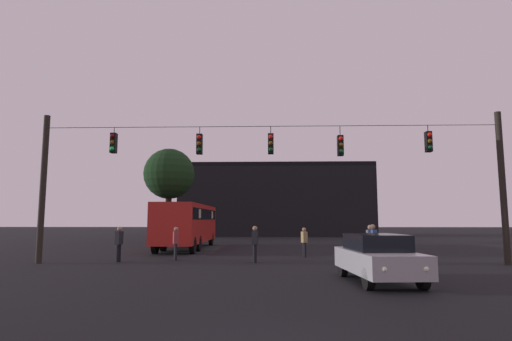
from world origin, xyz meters
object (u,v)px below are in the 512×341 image
at_px(city_bus, 188,222).
at_px(pedestrian_crossing_right, 304,241).
at_px(pedestrian_crossing_left, 255,242).
at_px(pedestrian_far_side, 176,241).
at_px(pedestrian_crossing_center, 373,241).
at_px(tree_left_silhouette, 169,174).
at_px(car_near_right, 378,257).
at_px(pedestrian_near_bus, 371,241).
at_px(pedestrian_trailing, 119,242).

xyz_separation_m(city_bus, pedestrian_crossing_right, (7.51, -6.26, -0.99)).
xyz_separation_m(pedestrian_crossing_left, pedestrian_far_side, (-3.96, 1.06, -0.04)).
bearing_deg(pedestrian_crossing_left, pedestrian_crossing_center, -6.84).
height_order(city_bus, pedestrian_crossing_left, city_bus).
relative_size(pedestrian_crossing_right, tree_left_silhouette, 0.19).
bearing_deg(city_bus, tree_left_silhouette, 112.59).
relative_size(city_bus, pedestrian_far_side, 6.76).
relative_size(car_near_right, tree_left_silhouette, 0.53).
bearing_deg(pedestrian_far_side, pedestrian_crossing_right, 15.63).
xyz_separation_m(pedestrian_crossing_right, pedestrian_near_bus, (2.89, -2.60, 0.12)).
xyz_separation_m(pedestrian_crossing_right, tree_left_silhouette, (-10.86, 14.32, 5.18)).
height_order(city_bus, pedestrian_crossing_right, city_bus).
relative_size(car_near_right, pedestrian_near_bus, 2.54).
height_order(car_near_right, pedestrian_near_bus, pedestrian_near_bus).
relative_size(pedestrian_crossing_center, tree_left_silhouette, 0.21).
xyz_separation_m(city_bus, pedestrian_crossing_left, (4.97, -9.13, -0.90)).
xyz_separation_m(city_bus, pedestrian_far_side, (1.00, -8.08, -0.95)).
bearing_deg(pedestrian_crossing_right, tree_left_silhouette, 127.18).
relative_size(pedestrian_crossing_right, pedestrian_far_side, 0.96).
distance_m(city_bus, pedestrian_crossing_right, 9.82).
relative_size(pedestrian_crossing_left, pedestrian_crossing_center, 0.95).
relative_size(pedestrian_crossing_right, pedestrian_trailing, 0.95).
relative_size(car_near_right, pedestrian_crossing_center, 2.49).
xyz_separation_m(pedestrian_crossing_center, pedestrian_far_side, (-9.28, 1.70, -0.10)).
relative_size(pedestrian_crossing_left, pedestrian_far_side, 1.04).
height_order(city_bus, car_near_right, city_bus).
xyz_separation_m(car_near_right, pedestrian_crossing_left, (-4.15, 5.91, 0.17)).
distance_m(pedestrian_crossing_left, pedestrian_crossing_center, 5.36).
distance_m(pedestrian_near_bus, pedestrian_trailing, 11.91).
bearing_deg(tree_left_silhouette, car_near_right, -61.64).
height_order(city_bus, pedestrian_near_bus, city_bus).
distance_m(pedestrian_crossing_right, tree_left_silhouette, 18.70).
relative_size(car_near_right, pedestrian_trailing, 2.68).
xyz_separation_m(car_near_right, pedestrian_near_bus, (1.28, 6.19, 0.20)).
distance_m(car_near_right, pedestrian_trailing, 12.24).
distance_m(pedestrian_crossing_left, pedestrian_near_bus, 5.44).
height_order(city_bus, pedestrian_far_side, city_bus).
distance_m(pedestrian_crossing_left, tree_left_silhouette, 19.77).
bearing_deg(car_near_right, pedestrian_far_side, 139.35).
distance_m(city_bus, pedestrian_crossing_center, 14.21).
distance_m(city_bus, car_near_right, 17.63).
distance_m(pedestrian_crossing_center, pedestrian_trailing, 11.83).
bearing_deg(pedestrian_crossing_right, city_bus, 140.19).
height_order(pedestrian_trailing, tree_left_silhouette, tree_left_silhouette).
height_order(pedestrian_crossing_left, pedestrian_near_bus, pedestrian_near_bus).
xyz_separation_m(city_bus, car_near_right, (9.12, -15.05, -1.07)).
xyz_separation_m(pedestrian_near_bus, tree_left_silhouette, (-13.75, 16.92, 5.06)).
relative_size(pedestrian_crossing_left, pedestrian_crossing_right, 1.08).
bearing_deg(pedestrian_trailing, pedestrian_crossing_right, 16.82).
height_order(car_near_right, pedestrian_far_side, pedestrian_far_side).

